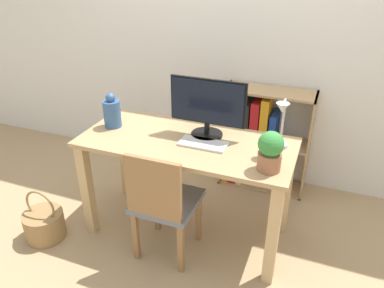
{
  "coord_description": "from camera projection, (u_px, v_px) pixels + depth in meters",
  "views": [
    {
      "loc": [
        0.83,
        -2.04,
        1.89
      ],
      "look_at": [
        0.0,
        0.1,
        0.68
      ],
      "focal_mm": 35.0,
      "sensor_mm": 36.0,
      "label": 1
    }
  ],
  "objects": [
    {
      "name": "ground_plane",
      "position": [
        187.0,
        229.0,
        2.83
      ],
      "size": [
        10.0,
        10.0,
        0.0
      ],
      "primitive_type": "plane",
      "color": "tan"
    },
    {
      "name": "wall_back",
      "position": [
        231.0,
        29.0,
        3.04
      ],
      "size": [
        8.0,
        0.05,
        2.6
      ],
      "color": "silver",
      "rests_on": "ground_plane"
    },
    {
      "name": "desk",
      "position": [
        187.0,
        159.0,
        2.54
      ],
      "size": [
        1.43,
        0.64,
        0.75
      ],
      "color": "tan",
      "rests_on": "ground_plane"
    },
    {
      "name": "monitor",
      "position": [
        208.0,
        105.0,
        2.45
      ],
      "size": [
        0.52,
        0.22,
        0.4
      ],
      "color": "black",
      "rests_on": "desk"
    },
    {
      "name": "keyboard",
      "position": [
        203.0,
        144.0,
        2.42
      ],
      "size": [
        0.31,
        0.15,
        0.02
      ],
      "color": "silver",
      "rests_on": "desk"
    },
    {
      "name": "vase",
      "position": [
        112.0,
        112.0,
        2.63
      ],
      "size": [
        0.12,
        0.12,
        0.25
      ],
      "color": "#33598C",
      "rests_on": "desk"
    },
    {
      "name": "desk_lamp",
      "position": [
        282.0,
        121.0,
        2.27
      ],
      "size": [
        0.1,
        0.19,
        0.33
      ],
      "color": "#B7B7BC",
      "rests_on": "desk"
    },
    {
      "name": "potted_plant",
      "position": [
        270.0,
        151.0,
        2.1
      ],
      "size": [
        0.15,
        0.15,
        0.24
      ],
      "color": "#9E6647",
      "rests_on": "desk"
    },
    {
      "name": "chair",
      "position": [
        163.0,
        201.0,
        2.39
      ],
      "size": [
        0.4,
        0.4,
        0.82
      ],
      "rotation": [
        0.0,
        0.0,
        -0.15
      ],
      "color": "slate",
      "rests_on": "ground_plane"
    },
    {
      "name": "bookshelf",
      "position": [
        253.0,
        135.0,
        3.19
      ],
      "size": [
        0.73,
        0.28,
        0.88
      ],
      "color": "tan",
      "rests_on": "ground_plane"
    },
    {
      "name": "basket",
      "position": [
        44.0,
        224.0,
        2.71
      ],
      "size": [
        0.28,
        0.28,
        0.4
      ],
      "color": "#997547",
      "rests_on": "ground_plane"
    }
  ]
}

